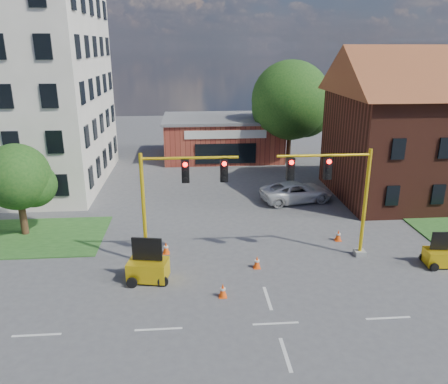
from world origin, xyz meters
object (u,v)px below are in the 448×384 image
at_px(trailer_west, 148,268).
at_px(pickup_white, 296,192).
at_px(signal_mast_east, 337,191).
at_px(signal_mast_west, 175,195).
at_px(trailer_east, 441,256).

bearing_deg(trailer_west, pickup_white, 57.66).
relative_size(signal_mast_east, trailer_west, 2.79).
bearing_deg(signal_mast_west, signal_mast_east, 0.00).
xyz_separation_m(signal_mast_east, pickup_white, (0.20, 9.33, -3.16)).
distance_m(signal_mast_east, trailer_west, 10.76).
relative_size(trailer_west, trailer_east, 1.19).
distance_m(signal_mast_east, pickup_white, 9.85).
bearing_deg(signal_mast_west, trailer_east, -6.11).
distance_m(signal_mast_west, pickup_white, 13.28).
height_order(signal_mast_west, pickup_white, signal_mast_west).
bearing_deg(pickup_white, trailer_east, -165.01).
bearing_deg(pickup_white, signal_mast_west, 125.14).
bearing_deg(signal_mast_east, trailer_west, -169.73).
bearing_deg(trailer_east, signal_mast_east, 170.77).
xyz_separation_m(signal_mast_west, pickup_white, (8.91, 9.33, -3.16)).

